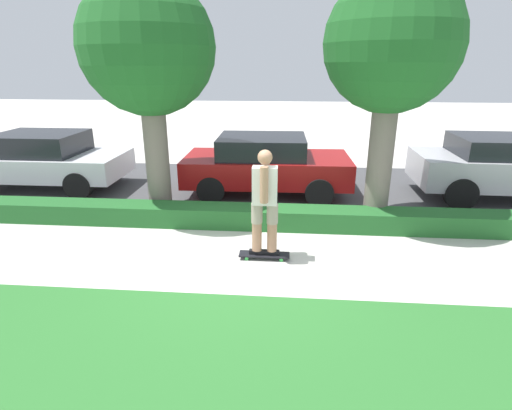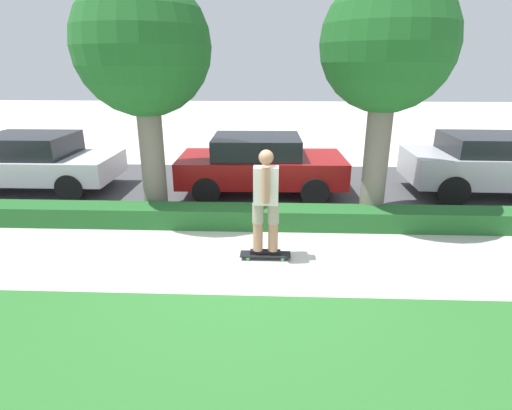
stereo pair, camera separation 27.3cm
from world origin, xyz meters
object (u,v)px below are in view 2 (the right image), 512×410
Objects in this scene: parked_car_front at (35,161)px; skateboard at (265,255)px; tree_near at (143,51)px; tree_mid at (387,49)px; skater_person at (266,200)px; parked_car_middle at (260,164)px; parked_car_rear at (491,164)px.

skateboard is at bearing -31.69° from parked_car_front.
parked_car_front is (-5.98, 3.67, 0.70)m from skateboard.
tree_near is 4.60m from tree_mid.
skater_person is 0.38× the size of tree_mid.
tree_mid is at bearing -12.79° from parked_car_front.
skateboard is 0.97m from skater_person.
tree_near is 3.79m from parked_car_middle.
tree_near is at bearing -166.85° from parked_car_rear.
tree_mid is 8.77m from parked_car_front.
parked_car_front is at bearing 148.48° from skater_person.
parked_car_front is at bearing -178.81° from parked_car_rear.
tree_near is at bearing 140.34° from skater_person.
skater_person is at bearing -139.87° from tree_mid.
skateboard is 0.18× the size of tree_mid.
tree_mid is (2.18, 1.84, 3.33)m from skateboard.
parked_car_middle is 1.01× the size of parked_car_rear.
tree_near reaches higher than parked_car_rear.
skater_person is 0.44× the size of parked_car_middle.
tree_mid reaches higher than skateboard.
tree_mid reaches higher than parked_car_front.
parked_car_rear reaches higher than skateboard.
tree_mid reaches higher than parked_car_middle.
skater_person is (0.00, 0.00, 0.97)m from skateboard.
tree_near is (-2.41, 2.00, 3.30)m from skateboard.
skater_person is at bearing -31.69° from parked_car_front.
parked_car_rear is (5.68, 0.05, 0.05)m from parked_car_middle.
parked_car_middle is (-2.38, 1.79, -2.63)m from tree_mid.
parked_car_rear is at bearing 33.84° from skater_person.
parked_car_middle is at bearing 93.10° from skateboard.
tree_mid is 1.15× the size of parked_car_middle.
tree_mid is at bearing 40.13° from skater_person.
parked_car_rear is (5.48, 3.67, 0.75)m from skateboard.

